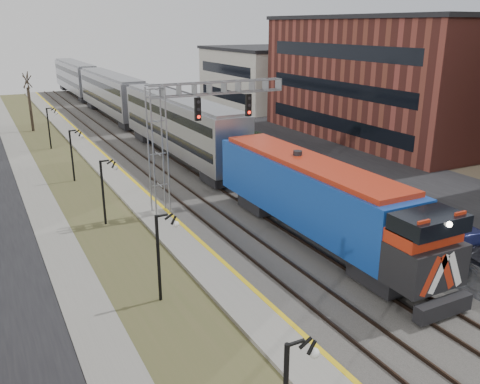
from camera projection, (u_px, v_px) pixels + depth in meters
sidewalk at (38, 198)px, 35.15m from camera, size 2.00×120.00×0.08m
grass_median at (82, 192)px, 36.47m from camera, size 4.00×120.00×0.06m
platform at (124, 185)px, 37.76m from camera, size 2.00×120.00×0.24m
ballast_bed at (186, 176)px, 39.96m from camera, size 8.00×120.00×0.20m
parking_lot at (312, 160)px, 45.26m from camera, size 16.00×120.00×0.04m
platform_edge at (135, 182)px, 38.11m from camera, size 0.24×120.00×0.01m
track_near at (162, 178)px, 39.03m from camera, size 1.58×120.00×0.15m
track_far at (204, 172)px, 40.57m from camera, size 1.58×120.00×0.15m
train at (130, 105)px, 57.01m from camera, size 3.00×85.85×5.33m
signal_gantry at (184, 126)px, 31.12m from camera, size 9.00×1.07×8.15m
lampposts at (156, 257)px, 21.78m from camera, size 0.14×62.14×4.00m
fence at (234, 162)px, 41.59m from camera, size 0.04×120.00×1.60m
buildings_east at (465, 84)px, 46.23m from camera, size 16.00×76.00×15.00m
car_lot_d at (472, 243)px, 26.16m from camera, size 5.65×3.06×1.56m
car_lot_e at (298, 172)px, 38.66m from camera, size 5.18×3.51×1.64m
car_lot_f at (243, 136)px, 51.33m from camera, size 4.72×2.48×1.48m
car_lot_g at (244, 137)px, 51.01m from camera, size 5.41×3.36×1.46m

